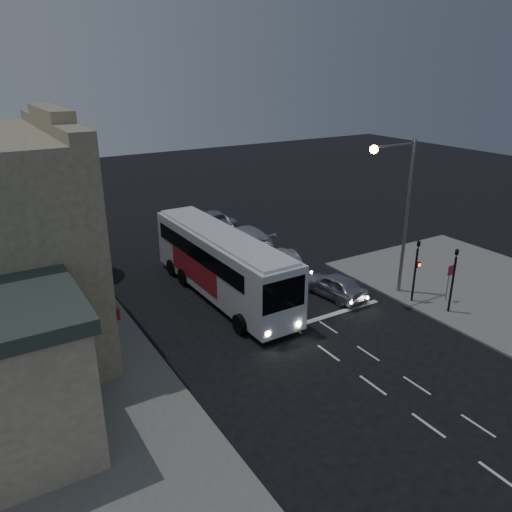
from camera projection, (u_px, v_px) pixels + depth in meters
ground at (316, 344)px, 24.61m from camera, size 120.00×120.00×0.00m
sidewalk_far at (7, 342)px, 24.67m from camera, size 12.00×50.00×0.12m
road_markings at (298, 311)px, 27.88m from camera, size 8.00×30.55×0.01m
tour_bus at (222, 262)px, 29.06m from camera, size 3.07×12.91×3.95m
car_suv at (334, 285)px, 29.46m from camera, size 2.26×4.45×1.45m
car_sedan_a at (282, 261)px, 33.11m from camera, size 2.62×4.80×1.50m
car_sedan_b at (244, 237)px, 37.60m from camera, size 2.68×5.75×1.62m
car_sedan_c at (210, 219)px, 42.03m from camera, size 2.91×5.58×1.50m
traffic_signal_main at (416, 264)px, 28.06m from camera, size 0.25×0.35×4.10m
traffic_signal_side at (454, 273)px, 26.82m from camera, size 0.18×0.15×4.10m
regulatory_sign at (449, 277)px, 28.37m from camera, size 0.45×0.12×2.20m
streetlight at (400, 202)px, 27.89m from camera, size 3.32×0.44×9.00m
street_tree at (66, 209)px, 31.03m from camera, size 4.00×4.00×6.20m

